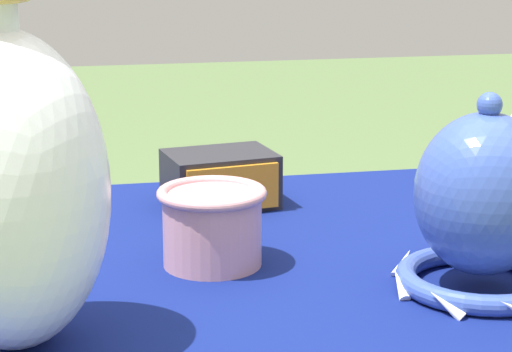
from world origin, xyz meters
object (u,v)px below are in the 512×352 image
(vase_dome_bell, at_px, (483,208))
(cup_wide_rose, at_px, (212,224))
(vase_tall_bulbous, at_px, (7,190))
(mosaic_tile_box, at_px, (221,179))

(vase_dome_bell, height_order, cup_wide_rose, vase_dome_bell)
(vase_tall_bulbous, bearing_deg, vase_dome_bell, 5.94)
(mosaic_tile_box, xyz_separation_m, cup_wide_rose, (-0.05, -0.23, 0.01))
(vase_tall_bulbous, distance_m, cup_wide_rose, 0.29)
(vase_dome_bell, bearing_deg, mosaic_tile_box, 120.69)
(vase_dome_bell, distance_m, mosaic_tile_box, 0.42)
(vase_tall_bulbous, height_order, vase_dome_bell, vase_tall_bulbous)
(vase_dome_bell, relative_size, cup_wide_rose, 1.74)
(vase_dome_bell, xyz_separation_m, mosaic_tile_box, (-0.21, 0.36, -0.05))
(cup_wide_rose, bearing_deg, vase_dome_bell, -26.20)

